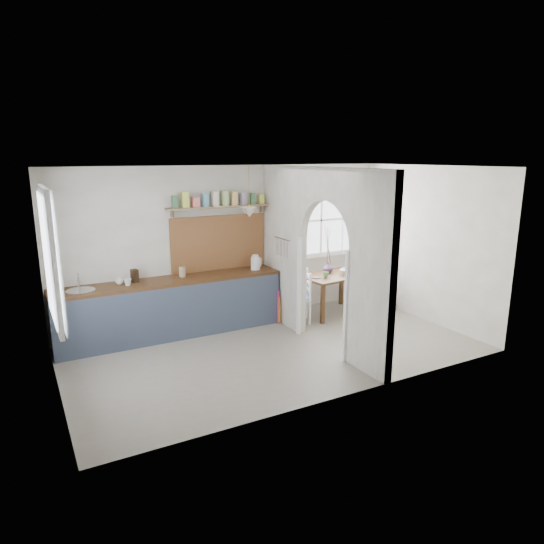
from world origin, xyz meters
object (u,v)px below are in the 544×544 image
vase (328,268)px  chair_right (372,281)px  dining_table (333,294)px  chair_left (298,296)px  kettle (255,262)px

vase → chair_right: bearing=-9.4°
dining_table → chair_right: (0.90, 0.01, 0.13)m
dining_table → chair_left: chair_left is taller
dining_table → kettle: (-1.38, 0.29, 0.67)m
chair_right → kettle: (-2.28, 0.27, 0.55)m
chair_left → vase: vase is taller
kettle → vase: bearing=13.0°
chair_right → chair_left: bearing=71.7°
chair_left → kettle: bearing=-98.7°
chair_right → vase: bearing=58.6°
chair_left → vase: (0.79, 0.26, 0.36)m
dining_table → kettle: kettle is taller
chair_right → kettle: 2.36m
dining_table → chair_right: chair_right is taller
dining_table → chair_left: (-0.79, -0.10, 0.09)m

